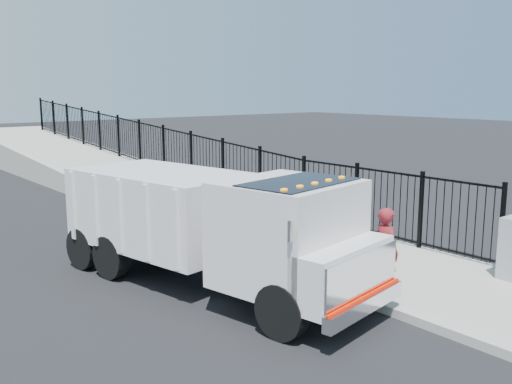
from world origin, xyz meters
TOP-DOWN VIEW (x-y plane):
  - ground at (0.00, 0.00)m, footprint 120.00×120.00m
  - sidewalk at (1.93, -2.00)m, footprint 3.55×12.00m
  - curb at (0.00, -2.00)m, footprint 0.30×12.00m
  - ramp at (2.12, 16.00)m, footprint 3.95×24.06m
  - iron_fence at (3.55, 12.00)m, footprint 0.10×28.00m
  - truck at (-1.67, 1.01)m, footprint 3.41×7.21m
  - worker at (0.40, -1.46)m, footprint 0.54×0.68m

SIDE VIEW (x-z plane):
  - ground at x=0.00m, z-range 0.00..0.00m
  - ramp at x=2.12m, z-range -1.60..1.60m
  - sidewalk at x=1.93m, z-range 0.00..0.12m
  - curb at x=0.00m, z-range 0.00..0.16m
  - iron_fence at x=3.55m, z-range 0.00..1.80m
  - worker at x=0.40m, z-range 0.12..1.76m
  - truck at x=-1.67m, z-range 0.15..2.52m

